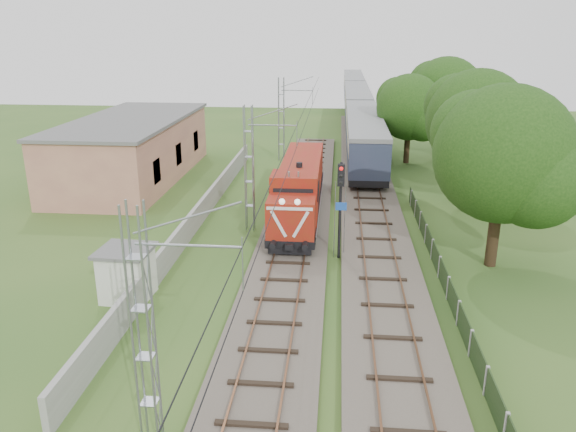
# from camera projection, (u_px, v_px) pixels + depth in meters

# --- Properties ---
(ground) EXTENTS (140.00, 140.00, 0.00)m
(ground) POSITION_uv_depth(u_px,v_px,m) (276.00, 323.00, 24.97)
(ground) COLOR #2F5520
(ground) RESTS_ON ground
(track_main) EXTENTS (4.20, 70.00, 0.45)m
(track_main) POSITION_uv_depth(u_px,v_px,m) (290.00, 258.00, 31.52)
(track_main) COLOR #6B6054
(track_main) RESTS_ON ground
(track_side) EXTENTS (4.20, 80.00, 0.45)m
(track_side) POSITION_uv_depth(u_px,v_px,m) (369.00, 195.00, 43.37)
(track_side) COLOR #6B6054
(track_side) RESTS_ON ground
(catenary) EXTENTS (3.31, 70.00, 8.00)m
(catenary) POSITION_uv_depth(u_px,v_px,m) (250.00, 169.00, 35.26)
(catenary) COLOR gray
(catenary) RESTS_ON ground
(boundary_wall) EXTENTS (0.25, 40.00, 1.50)m
(boundary_wall) POSITION_uv_depth(u_px,v_px,m) (197.00, 217.00, 36.61)
(boundary_wall) COLOR #9E9E99
(boundary_wall) RESTS_ON ground
(station_building) EXTENTS (8.40, 20.40, 5.22)m
(station_building) POSITION_uv_depth(u_px,v_px,m) (133.00, 148.00, 48.06)
(station_building) COLOR tan
(station_building) RESTS_ON ground
(fence) EXTENTS (0.12, 32.00, 1.20)m
(fence) POSITION_uv_depth(u_px,v_px,m) (448.00, 288.00, 26.93)
(fence) COLOR black
(fence) RESTS_ON ground
(locomotive) EXTENTS (2.81, 16.05, 4.08)m
(locomotive) POSITION_uv_depth(u_px,v_px,m) (300.00, 187.00, 38.22)
(locomotive) COLOR black
(locomotive) RESTS_ON ground
(coach_rake) EXTENTS (3.29, 73.39, 3.80)m
(coach_rake) POSITION_uv_depth(u_px,v_px,m) (357.00, 102.00, 77.47)
(coach_rake) COLOR black
(coach_rake) RESTS_ON ground
(signal_post) EXTENTS (0.61, 0.48, 5.57)m
(signal_post) POSITION_uv_depth(u_px,v_px,m) (341.00, 194.00, 30.69)
(signal_post) COLOR black
(signal_post) RESTS_ON ground
(relay_hut) EXTENTS (2.60, 2.60, 2.54)m
(relay_hut) POSITION_uv_depth(u_px,v_px,m) (127.00, 273.00, 26.91)
(relay_hut) COLOR silver
(relay_hut) RESTS_ON ground
(tree_a) EXTENTS (7.62, 7.25, 9.87)m
(tree_a) POSITION_uv_depth(u_px,v_px,m) (505.00, 156.00, 29.05)
(tree_a) COLOR #3A2517
(tree_a) RESTS_ON ground
(tree_b) EXTENTS (7.58, 7.22, 9.83)m
(tree_b) POSITION_uv_depth(u_px,v_px,m) (478.00, 121.00, 39.89)
(tree_b) COLOR #3A2517
(tree_b) RESTS_ON ground
(tree_c) EXTENTS (6.52, 6.21, 8.45)m
(tree_c) POSITION_uv_depth(u_px,v_px,m) (410.00, 108.00, 52.72)
(tree_c) COLOR #3A2517
(tree_c) RESTS_ON ground
(tree_d) EXTENTS (7.61, 7.24, 9.86)m
(tree_d) POSITION_uv_depth(u_px,v_px,m) (447.00, 95.00, 55.15)
(tree_d) COLOR #3A2517
(tree_d) RESTS_ON ground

